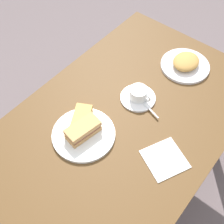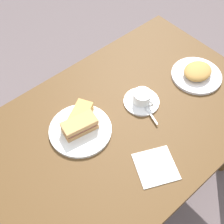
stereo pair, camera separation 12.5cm
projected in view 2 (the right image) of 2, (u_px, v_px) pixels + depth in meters
name	position (u px, v px, depth m)	size (l,w,h in m)	color
ground_plane	(116.00, 188.00, 1.83)	(6.00, 6.00, 0.00)	#655758
dining_table	(118.00, 135.00, 1.33)	(1.36, 0.82, 0.71)	brown
sandwich_plate	(80.00, 130.00, 1.23)	(0.26, 0.26, 0.01)	white
sandwich_front	(80.00, 126.00, 1.20)	(0.15, 0.09, 0.06)	tan
sandwich_back	(80.00, 116.00, 1.23)	(0.15, 0.13, 0.05)	tan
coffee_saucer	(141.00, 102.00, 1.32)	(0.16, 0.16, 0.01)	white
coffee_cup	(142.00, 97.00, 1.29)	(0.08, 0.11, 0.05)	white
spoon	(150.00, 113.00, 1.27)	(0.04, 0.10, 0.01)	silver
side_plate	(196.00, 75.00, 1.41)	(0.24, 0.24, 0.01)	white
side_food_pile	(198.00, 71.00, 1.39)	(0.14, 0.12, 0.04)	#BB8741
napkin	(156.00, 166.00, 1.14)	(0.15, 0.15, 0.00)	white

